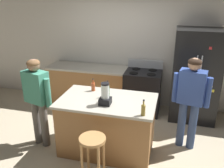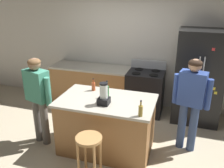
% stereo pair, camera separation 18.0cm
% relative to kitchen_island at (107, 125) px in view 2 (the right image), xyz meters
% --- Properties ---
extents(ground_plane, '(14.00, 14.00, 0.00)m').
position_rel_kitchen_island_xyz_m(ground_plane, '(0.00, 0.00, -0.46)').
color(ground_plane, beige).
extents(back_wall, '(8.00, 0.10, 2.70)m').
position_rel_kitchen_island_xyz_m(back_wall, '(0.00, 1.95, 0.89)').
color(back_wall, silver).
rests_on(back_wall, ground_plane).
extents(kitchen_island, '(1.52, 0.93, 0.92)m').
position_rel_kitchen_island_xyz_m(kitchen_island, '(0.00, 0.00, 0.00)').
color(kitchen_island, '#9E6B3D').
rests_on(kitchen_island, ground_plane).
extents(back_counter_run, '(2.00, 0.64, 0.92)m').
position_rel_kitchen_island_xyz_m(back_counter_run, '(-0.80, 1.55, -0.00)').
color(back_counter_run, '#9E6B3D').
rests_on(back_counter_run, ground_plane).
extents(refrigerator, '(0.90, 0.73, 1.85)m').
position_rel_kitchen_island_xyz_m(refrigerator, '(1.41, 1.50, 0.47)').
color(refrigerator, black).
rests_on(refrigerator, ground_plane).
extents(stove_range, '(0.76, 0.65, 1.10)m').
position_rel_kitchen_island_xyz_m(stove_range, '(0.36, 1.52, 0.01)').
color(stove_range, black).
rests_on(stove_range, ground_plane).
extents(person_by_island_left, '(0.59, 0.32, 1.53)m').
position_rel_kitchen_island_xyz_m(person_by_island_left, '(-1.15, -0.14, 0.47)').
color(person_by_island_left, '#66605B').
rests_on(person_by_island_left, ground_plane).
extents(person_by_sink_right, '(0.60, 0.30, 1.57)m').
position_rel_kitchen_island_xyz_m(person_by_sink_right, '(1.27, 0.41, 0.49)').
color(person_by_sink_right, '#384C7A').
rests_on(person_by_sink_right, ground_plane).
extents(bar_stool, '(0.36, 0.36, 0.70)m').
position_rel_kitchen_island_xyz_m(bar_stool, '(0.01, -0.75, 0.08)').
color(bar_stool, '#B7844C').
rests_on(bar_stool, ground_plane).
extents(blender_appliance, '(0.17, 0.17, 0.34)m').
position_rel_kitchen_island_xyz_m(blender_appliance, '(0.02, -0.16, 0.60)').
color(blender_appliance, black).
rests_on(blender_appliance, kitchen_island).
extents(bottle_olive_oil, '(0.07, 0.07, 0.28)m').
position_rel_kitchen_island_xyz_m(bottle_olive_oil, '(-0.02, 0.10, 0.56)').
color(bottle_olive_oil, '#2D6638').
rests_on(bottle_olive_oil, kitchen_island).
extents(bottle_vinegar, '(0.06, 0.06, 0.24)m').
position_rel_kitchen_island_xyz_m(bottle_vinegar, '(0.61, -0.37, 0.54)').
color(bottle_vinegar, olive).
rests_on(bottle_vinegar, kitchen_island).
extents(bottle_cooking_sauce, '(0.06, 0.06, 0.22)m').
position_rel_kitchen_island_xyz_m(bottle_cooking_sauce, '(-0.33, 0.29, 0.53)').
color(bottle_cooking_sauce, '#B24C26').
rests_on(bottle_cooking_sauce, kitchen_island).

